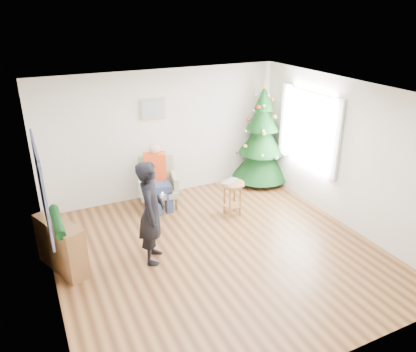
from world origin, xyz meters
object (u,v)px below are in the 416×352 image
stool (232,198)px  standing_man (151,213)px  armchair (158,189)px  console (61,246)px  christmas_tree (262,139)px

stool → standing_man: standing_man is taller
stool → standing_man: bearing=-157.5°
armchair → standing_man: (-0.68, -1.71, 0.46)m
stool → armchair: size_ratio=0.67×
console → christmas_tree: bearing=-3.4°
christmas_tree → stool: christmas_tree is taller
console → stool: bearing=-14.9°
armchair → console: size_ratio=1.00×
stool → christmas_tree: bearing=40.1°
christmas_tree → stool: 1.87m
standing_man → console: (-1.32, 0.36, -0.43)m
christmas_tree → standing_man: (-3.16, -1.88, -0.19)m
stool → standing_man: 2.04m
christmas_tree → standing_man: 3.68m
christmas_tree → console: christmas_tree is taller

